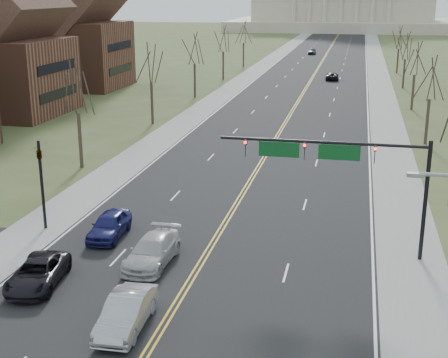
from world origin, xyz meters
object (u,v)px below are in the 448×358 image
at_px(signal_mast, 338,161).
at_px(car_far_nb, 332,76).
at_px(car_sb_outer_lead, 38,273).
at_px(car_sb_inner_second, 152,251).
at_px(signal_left, 41,175).
at_px(car_sb_outer_second, 109,225).
at_px(car_sb_inner_lead, 126,312).
at_px(car_far_sb, 312,51).

height_order(signal_mast, car_far_nb, signal_mast).
xyz_separation_m(car_sb_outer_lead, car_far_nb, (11.51, 86.05, -0.05)).
xyz_separation_m(car_sb_inner_second, car_far_nb, (6.40, 82.10, -0.12)).
xyz_separation_m(signal_left, car_far_nb, (15.18, 78.20, -3.04)).
xyz_separation_m(car_sb_outer_second, car_far_nb, (10.41, 78.72, -0.14)).
bearing_deg(car_sb_inner_lead, car_sb_outer_lead, 150.81).
bearing_deg(car_far_sb, signal_mast, -85.26).
relative_size(car_sb_inner_lead, car_sb_inner_second, 0.90).
distance_m(car_sb_inner_lead, car_sb_inner_second, 7.23).
bearing_deg(car_sb_outer_second, car_far_sb, 85.79).
distance_m(signal_left, car_sb_outer_lead, 9.17).
distance_m(car_sb_outer_lead, car_sb_outer_second, 7.41).
bearing_deg(car_sb_outer_second, car_sb_outer_lead, -101.34).
bearing_deg(car_far_nb, signal_mast, 90.88).
relative_size(car_sb_inner_second, car_far_sb, 1.21).
distance_m(car_sb_inner_lead, car_far_nb, 89.41).
xyz_separation_m(car_sb_inner_second, car_sb_outer_second, (-4.00, 3.38, 0.01)).
distance_m(signal_left, car_far_nb, 79.72).
height_order(car_sb_outer_lead, car_sb_outer_second, car_sb_outer_second).
xyz_separation_m(car_far_nb, car_far_sb, (-7.26, 47.31, 0.10)).
bearing_deg(car_far_nb, car_sb_inner_lead, 84.74).
height_order(car_sb_outer_lead, car_sb_inner_second, car_sb_inner_second).
relative_size(car_sb_outer_lead, car_far_sb, 1.14).
relative_size(signal_mast, car_sb_inner_lead, 2.46).
bearing_deg(signal_mast, signal_left, 180.00).
bearing_deg(car_sb_inner_lead, signal_left, 129.86).
height_order(car_sb_inner_second, car_far_nb, car_sb_inner_second).
distance_m(car_sb_inner_lead, car_sb_outer_lead, 7.01).
height_order(car_sb_outer_second, car_far_sb, car_sb_outer_second).
bearing_deg(car_sb_inner_second, signal_mast, 22.46).
distance_m(car_sb_inner_second, car_far_nb, 82.35).
height_order(signal_left, car_far_sb, signal_left).
xyz_separation_m(car_sb_outer_lead, car_far_sb, (4.25, 133.37, 0.06)).
relative_size(signal_left, car_sb_inner_lead, 1.22).
distance_m(car_sb_inner_lead, car_sb_outer_second, 11.71).
bearing_deg(car_sb_outer_second, signal_mast, -0.67).
xyz_separation_m(signal_left, car_sb_outer_lead, (3.67, -7.85, -2.99)).
bearing_deg(car_sb_inner_second, car_sb_inner_lead, -79.56).
bearing_deg(signal_mast, car_sb_inner_lead, -129.29).
bearing_deg(car_far_sb, car_sb_outer_lead, -92.10).
height_order(car_sb_inner_lead, car_far_nb, car_sb_inner_lead).
relative_size(signal_left, car_sb_outer_second, 1.27).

